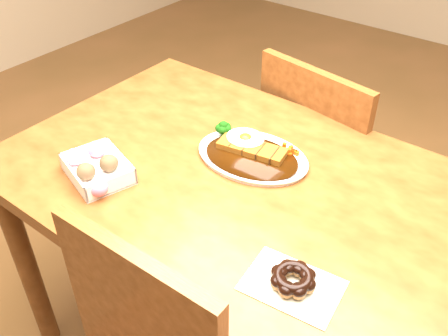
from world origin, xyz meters
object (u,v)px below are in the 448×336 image
Objects in this scene: table at (237,207)px; pon_de_ring at (293,280)px; chair_far at (327,162)px; katsu_curry_plate at (251,153)px; donut_box at (96,168)px.

pon_de_ring is (0.28, -0.21, 0.12)m from table.
chair_far is 0.53m from katsu_curry_plate.
chair_far is 0.85m from pon_de_ring.
pon_de_ring is at bearing -36.42° from table.
pon_de_ring is (0.31, -0.30, 0.00)m from katsu_curry_plate.
donut_box is at bearing -143.35° from table.
donut_box is (-0.26, -0.29, 0.01)m from katsu_curry_plate.
donut_box is (-0.28, -0.21, 0.12)m from table.
katsu_curry_plate is 0.39m from donut_box.
chair_far is 4.31× the size of donut_box.
donut_box reaches higher than table.
katsu_curry_plate is (-0.02, -0.45, 0.29)m from chair_far.
chair_far reaches higher than donut_box.
table is 0.37m from donut_box.
donut_box is 1.02× the size of pon_de_ring.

